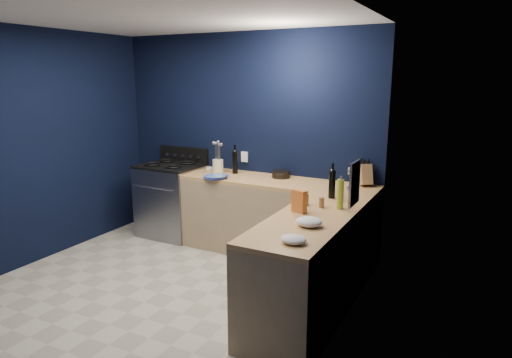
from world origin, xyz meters
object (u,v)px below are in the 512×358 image
Objects in this scene: knife_block at (364,175)px; crouton_bag at (299,201)px; plate_stack at (215,177)px; gas_range at (172,201)px; utensil_crock at (218,166)px.

knife_block is 1.29m from crouton_bag.
gas_range is at bearing 165.23° from plate_stack.
knife_block reaches higher than crouton_bag.
gas_range is 0.87m from utensil_crock.
utensil_crock is at bearing 5.13° from gas_range.
crouton_bag reaches higher than gas_range.
crouton_bag is at bearing -24.57° from gas_range.
knife_block is (1.63, 0.47, 0.09)m from plate_stack.
knife_block is (1.77, 0.19, 0.03)m from utensil_crock.
crouton_bag is (-0.25, -1.27, -0.01)m from knife_block.
knife_block is at bearing 5.87° from gas_range.
plate_stack is at bearing 169.41° from crouton_bag.
utensil_crock reaches higher than plate_stack.
gas_range is 5.57× the size of utensil_crock.
crouton_bag reaches higher than plate_stack.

